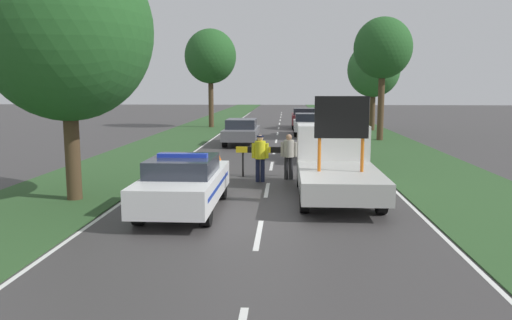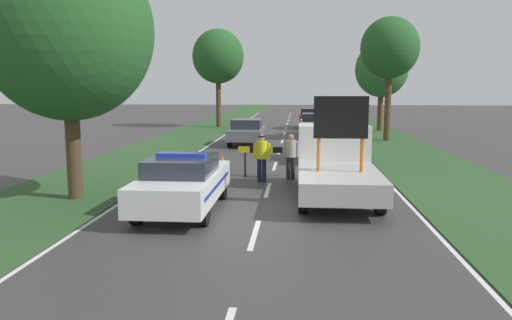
# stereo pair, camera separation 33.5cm
# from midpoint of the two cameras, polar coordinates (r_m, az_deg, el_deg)

# --- Properties ---
(ground_plane) EXTENTS (160.00, 160.00, 0.00)m
(ground_plane) POSITION_cam_midpoint_polar(r_m,az_deg,el_deg) (12.61, -0.06, -6.40)
(ground_plane) COLOR #3D3A3A
(lane_markings) EXTENTS (8.10, 69.68, 0.01)m
(lane_markings) POSITION_cam_midpoint_polar(r_m,az_deg,el_deg) (29.72, 1.99, 2.13)
(lane_markings) COLOR silver
(lane_markings) RESTS_ON ground
(grass_verge_left) EXTENTS (4.21, 120.00, 0.03)m
(grass_verge_left) POSITION_cam_midpoint_polar(r_m,az_deg,el_deg) (33.07, -8.71, 2.69)
(grass_verge_left) COLOR #2D5128
(grass_verge_left) RESTS_ON ground
(grass_verge_right) EXTENTS (4.21, 120.00, 0.03)m
(grass_verge_right) POSITION_cam_midpoint_polar(r_m,az_deg,el_deg) (32.79, 13.04, 2.52)
(grass_verge_right) COLOR #2D5128
(grass_verge_right) RESTS_ON ground
(police_car) EXTENTS (1.83, 4.68, 1.53)m
(police_car) POSITION_cam_midpoint_polar(r_m,az_deg,el_deg) (13.12, -8.93, -2.58)
(police_car) COLOR white
(police_car) RESTS_ON ground
(work_truck) EXTENTS (2.19, 5.22, 2.97)m
(work_truck) POSITION_cam_midpoint_polar(r_m,az_deg,el_deg) (14.97, 8.41, -0.34)
(work_truck) COLOR white
(work_truck) RESTS_ON ground
(road_barrier) EXTENTS (2.50, 0.08, 1.09)m
(road_barrier) POSITION_cam_midpoint_polar(r_m,az_deg,el_deg) (17.90, 1.15, 0.88)
(road_barrier) COLOR black
(road_barrier) RESTS_ON ground
(police_officer) EXTENTS (0.58, 0.37, 1.61)m
(police_officer) POSITION_cam_midpoint_polar(r_m,az_deg,el_deg) (16.93, -0.09, 0.68)
(police_officer) COLOR #191E38
(police_officer) RESTS_ON ground
(pedestrian_civilian) EXTENTS (0.57, 0.36, 1.59)m
(pedestrian_civilian) POSITION_cam_midpoint_polar(r_m,az_deg,el_deg) (17.44, 3.23, 0.81)
(pedestrian_civilian) COLOR #232326
(pedestrian_civilian) RESTS_ON ground
(traffic_cone_near_police) EXTENTS (0.46, 0.46, 0.64)m
(traffic_cone_near_police) POSITION_cam_midpoint_polar(r_m,az_deg,el_deg) (19.30, -4.70, -0.32)
(traffic_cone_near_police) COLOR black
(traffic_cone_near_police) RESTS_ON ground
(traffic_cone_centre_front) EXTENTS (0.43, 0.43, 0.60)m
(traffic_cone_centre_front) POSITION_cam_midpoint_polar(r_m,az_deg,el_deg) (17.31, -5.89, -1.40)
(traffic_cone_centre_front) COLOR black
(traffic_cone_centre_front) RESTS_ON ground
(traffic_cone_near_truck) EXTENTS (0.50, 0.50, 0.68)m
(traffic_cone_near_truck) POSITION_cam_midpoint_polar(r_m,az_deg,el_deg) (18.41, -6.91, -0.70)
(traffic_cone_near_truck) COLOR black
(traffic_cone_near_truck) RESTS_ON ground
(queued_car_sedan_black) EXTENTS (1.86, 4.37, 1.53)m
(queued_car_sedan_black) POSITION_cam_midpoint_polar(r_m,az_deg,el_deg) (22.58, 7.17, 2.12)
(queued_car_sedan_black) COLOR black
(queued_car_sedan_black) RESTS_ON ground
(queued_car_suv_grey) EXTENTS (1.82, 4.51, 1.45)m
(queued_car_suv_grey) POSITION_cam_midpoint_polar(r_m,az_deg,el_deg) (28.09, -2.00, 3.31)
(queued_car_suv_grey) COLOR slate
(queued_car_suv_grey) RESTS_ON ground
(queued_car_van_white) EXTENTS (1.73, 4.01, 1.47)m
(queued_car_van_white) POSITION_cam_midpoint_polar(r_m,az_deg,el_deg) (33.89, 5.53, 4.15)
(queued_car_van_white) COLOR silver
(queued_car_van_white) RESTS_ON ground
(queued_car_wagon_maroon) EXTENTS (1.91, 4.51, 1.58)m
(queued_car_wagon_maroon) POSITION_cam_midpoint_polar(r_m,az_deg,el_deg) (39.64, 5.28, 4.84)
(queued_car_wagon_maroon) COLOR maroon
(queued_car_wagon_maroon) RESTS_ON ground
(roadside_tree_near_left) EXTENTS (4.73, 4.73, 7.24)m
(roadside_tree_near_left) POSITION_cam_midpoint_polar(r_m,az_deg,el_deg) (15.06, -21.51, 13.59)
(roadside_tree_near_left) COLOR #4C3823
(roadside_tree_near_left) RESTS_ON ground
(roadside_tree_near_right) EXTENTS (3.82, 3.82, 6.50)m
(roadside_tree_near_right) POSITION_cam_midpoint_polar(r_m,az_deg,el_deg) (38.12, 13.06, 10.01)
(roadside_tree_near_right) COLOR #4C3823
(roadside_tree_near_right) RESTS_ON ground
(roadside_tree_mid_left) EXTENTS (4.07, 4.07, 7.77)m
(roadside_tree_mid_left) POSITION_cam_midpoint_polar(r_m,az_deg,el_deg) (40.40, -5.47, 11.68)
(roadside_tree_mid_left) COLOR #4C3823
(roadside_tree_mid_left) RESTS_ON ground
(roadside_tree_mid_right) EXTENTS (3.44, 3.44, 7.32)m
(roadside_tree_mid_right) POSITION_cam_midpoint_polar(r_m,az_deg,el_deg) (31.15, 14.00, 12.24)
(roadside_tree_mid_right) COLOR #4C3823
(roadside_tree_mid_right) RESTS_ON ground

